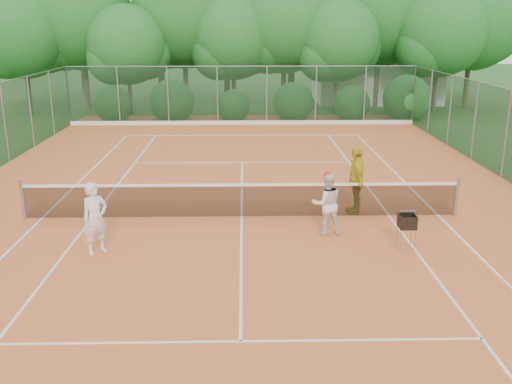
% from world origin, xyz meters
% --- Properties ---
extents(ground, '(120.00, 120.00, 0.00)m').
position_xyz_m(ground, '(0.00, 0.00, 0.00)').
color(ground, '#224B1B').
rests_on(ground, ground).
extents(clay_court, '(18.00, 36.00, 0.02)m').
position_xyz_m(clay_court, '(0.00, 0.00, 0.01)').
color(clay_court, orange).
rests_on(clay_court, ground).
extents(club_building, '(8.00, 5.00, 3.00)m').
position_xyz_m(club_building, '(9.00, 24.00, 1.50)').
color(club_building, beige).
rests_on(club_building, ground).
extents(tennis_net, '(11.97, 0.10, 1.10)m').
position_xyz_m(tennis_net, '(0.00, 0.00, 0.53)').
color(tennis_net, gray).
rests_on(tennis_net, clay_court).
extents(player_white, '(0.73, 0.71, 1.69)m').
position_xyz_m(player_white, '(-3.35, -2.45, 0.87)').
color(player_white, white).
rests_on(player_white, clay_court).
extents(player_center_grp, '(0.86, 0.72, 1.63)m').
position_xyz_m(player_center_grp, '(2.15, -1.32, 0.83)').
color(player_center_grp, silver).
rests_on(player_center_grp, clay_court).
extents(player_yellow, '(0.52, 1.15, 1.93)m').
position_xyz_m(player_yellow, '(3.19, 0.33, 0.99)').
color(player_yellow, gold).
rests_on(player_yellow, clay_court).
extents(ball_hopper, '(0.37, 0.37, 0.86)m').
position_xyz_m(ball_hopper, '(3.89, -2.40, 0.70)').
color(ball_hopper, gray).
rests_on(ball_hopper, clay_court).
extents(stray_ball_a, '(0.07, 0.07, 0.07)m').
position_xyz_m(stray_ball_a, '(-0.71, 9.55, 0.05)').
color(stray_ball_a, gold).
rests_on(stray_ball_a, clay_court).
extents(stray_ball_b, '(0.07, 0.07, 0.07)m').
position_xyz_m(stray_ball_b, '(-1.52, 11.53, 0.05)').
color(stray_ball_b, yellow).
rests_on(stray_ball_b, clay_court).
extents(stray_ball_c, '(0.07, 0.07, 0.07)m').
position_xyz_m(stray_ball_c, '(0.19, 9.07, 0.05)').
color(stray_ball_c, '#C3D130').
rests_on(stray_ball_c, clay_court).
extents(court_markings, '(11.03, 23.83, 0.01)m').
position_xyz_m(court_markings, '(0.00, 0.00, 0.02)').
color(court_markings, white).
rests_on(court_markings, clay_court).
extents(fence_back, '(18.07, 0.07, 3.00)m').
position_xyz_m(fence_back, '(0.00, 15.00, 1.52)').
color(fence_back, '#19381E').
rests_on(fence_back, clay_court).
extents(tropical_treeline, '(32.10, 8.49, 15.03)m').
position_xyz_m(tropical_treeline, '(1.43, 20.22, 5.11)').
color(tropical_treeline, brown).
rests_on(tropical_treeline, ground).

